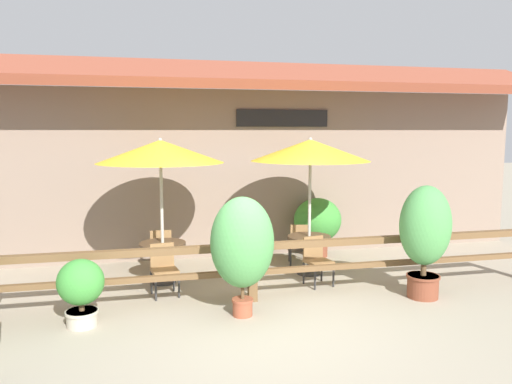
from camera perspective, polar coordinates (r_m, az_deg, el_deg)
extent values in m
plane|color=#9E937F|center=(7.29, 1.47, -14.99)|extent=(60.00, 60.00, 0.00)
cube|color=gray|center=(10.91, -4.03, 2.12)|extent=(14.00, 0.40, 3.60)
cube|color=brown|center=(10.39, -3.64, 13.33)|extent=(14.28, 1.48, 0.70)
cube|color=black|center=(10.94, 3.07, 8.43)|extent=(2.04, 0.04, 0.37)
cube|color=brown|center=(7.99, -0.40, -6.26)|extent=(10.40, 0.14, 0.11)
cube|color=brown|center=(8.10, -0.40, -9.15)|extent=(10.40, 0.10, 0.09)
cube|color=brown|center=(8.10, -0.40, -9.15)|extent=(0.14, 0.14, 0.95)
cylinder|color=#B7B2A8|center=(9.06, -10.69, -3.38)|extent=(0.06, 0.06, 2.23)
cone|color=yellow|center=(8.92, -10.87, 4.58)|extent=(2.23, 2.23, 0.40)
sphere|color=#B2ADA3|center=(8.91, -10.90, 5.88)|extent=(0.07, 0.07, 0.07)
cylinder|color=#4C3826|center=(9.14, -10.63, -5.85)|extent=(0.83, 0.83, 0.05)
cylinder|color=#333333|center=(9.22, -10.58, -8.09)|extent=(0.07, 0.07, 0.69)
cylinder|color=#333333|center=(9.31, -10.53, -10.05)|extent=(0.45, 0.45, 0.03)
cube|color=olive|center=(8.49, -10.39, -8.84)|extent=(0.48, 0.48, 0.05)
cube|color=olive|center=(8.61, -10.68, -7.07)|extent=(0.40, 0.10, 0.40)
cylinder|color=#2D2D2D|center=(8.34, -11.39, -10.78)|extent=(0.04, 0.04, 0.40)
cylinder|color=#2D2D2D|center=(8.41, -8.80, -10.56)|extent=(0.04, 0.04, 0.40)
cylinder|color=#2D2D2D|center=(8.69, -11.86, -10.04)|extent=(0.04, 0.04, 0.40)
cylinder|color=#2D2D2D|center=(8.77, -9.38, -9.85)|extent=(0.04, 0.04, 0.40)
cube|color=olive|center=(9.92, -10.79, -6.52)|extent=(0.43, 0.43, 0.05)
cube|color=olive|center=(9.69, -10.81, -5.49)|extent=(0.40, 0.05, 0.40)
cylinder|color=#2D2D2D|center=(10.17, -9.69, -7.49)|extent=(0.04, 0.04, 0.40)
cylinder|color=#2D2D2D|center=(10.16, -11.85, -7.54)|extent=(0.04, 0.04, 0.40)
cylinder|color=#2D2D2D|center=(9.80, -9.63, -8.04)|extent=(0.04, 0.04, 0.40)
cylinder|color=#2D2D2D|center=(9.80, -11.87, -8.09)|extent=(0.04, 0.04, 0.40)
cylinder|color=#B7B2A8|center=(9.51, 6.13, -2.80)|extent=(0.06, 0.06, 2.23)
cone|color=yellow|center=(9.38, 6.23, 4.78)|extent=(2.23, 2.23, 0.40)
sphere|color=#B2ADA3|center=(9.37, 6.25, 6.02)|extent=(0.07, 0.07, 0.07)
cylinder|color=#4C3826|center=(9.58, 6.10, -5.16)|extent=(0.83, 0.83, 0.05)
cylinder|color=#333333|center=(9.67, 6.07, -7.30)|extent=(0.07, 0.07, 0.69)
cylinder|color=#333333|center=(9.76, 6.04, -9.18)|extent=(0.45, 0.45, 0.03)
cube|color=olive|center=(8.96, 7.17, -7.92)|extent=(0.50, 0.50, 0.05)
cube|color=olive|center=(9.06, 6.54, -6.28)|extent=(0.40, 0.12, 0.40)
cylinder|color=#2D2D2D|center=(8.77, 6.77, -9.79)|extent=(0.04, 0.04, 0.40)
cylinder|color=#2D2D2D|center=(8.97, 8.85, -9.44)|extent=(0.04, 0.04, 0.40)
cylinder|color=#2D2D2D|center=(9.08, 5.47, -9.18)|extent=(0.04, 0.04, 0.40)
cylinder|color=#2D2D2D|center=(9.28, 7.51, -8.86)|extent=(0.04, 0.04, 0.40)
cube|color=olive|center=(10.33, 4.97, -5.88)|extent=(0.50, 0.50, 0.05)
cube|color=olive|center=(10.10, 5.09, -4.87)|extent=(0.40, 0.12, 0.40)
cylinder|color=#2D2D2D|center=(10.59, 5.88, -6.83)|extent=(0.04, 0.04, 0.40)
cylinder|color=#2D2D2D|center=(10.55, 3.81, -6.86)|extent=(0.04, 0.04, 0.40)
cylinder|color=#2D2D2D|center=(10.22, 6.13, -7.34)|extent=(0.04, 0.04, 0.40)
cylinder|color=#2D2D2D|center=(10.19, 3.99, -7.37)|extent=(0.04, 0.04, 0.40)
cylinder|color=brown|center=(8.79, 18.52, -10.17)|extent=(0.50, 0.50, 0.38)
cylinder|color=brown|center=(8.74, 18.57, -9.12)|extent=(0.54, 0.54, 0.04)
cylinder|color=brown|center=(8.68, 18.62, -7.75)|extent=(0.09, 0.09, 0.39)
ellipsoid|color=#4C934C|center=(8.55, 18.79, -3.64)|extent=(0.84, 0.76, 1.31)
cylinder|color=#B7AD99|center=(7.63, -19.25, -13.46)|extent=(0.42, 0.42, 0.23)
cylinder|color=#B7AD99|center=(7.60, -19.28, -12.80)|extent=(0.46, 0.46, 0.04)
cylinder|color=brown|center=(7.56, -19.31, -11.97)|extent=(0.08, 0.08, 0.19)
ellipsoid|color=#3D8E38|center=(7.46, -19.41, -9.68)|extent=(0.65, 0.58, 0.65)
cylinder|color=#9E4C33|center=(7.60, -1.55, -13.01)|extent=(0.29, 0.29, 0.26)
cylinder|color=#9E4C33|center=(7.56, -1.55, -12.24)|extent=(0.32, 0.32, 0.04)
cylinder|color=brown|center=(7.49, -1.56, -10.64)|extent=(0.05, 0.05, 0.40)
ellipsoid|color=#4C934C|center=(7.32, -1.58, -5.77)|extent=(0.94, 0.85, 1.34)
cylinder|color=brown|center=(11.04, 7.00, -6.29)|extent=(0.45, 0.45, 0.39)
cylinder|color=brown|center=(11.00, 7.01, -5.39)|extent=(0.49, 0.49, 0.04)
ellipsoid|color=#3D8E38|center=(10.92, 7.05, -3.20)|extent=(1.04, 0.94, 0.96)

